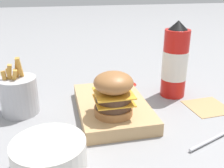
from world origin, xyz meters
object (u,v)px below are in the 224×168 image
at_px(fries_basket, 19,95).
at_px(side_bowl, 49,156).
at_px(serving_board, 112,107).
at_px(burger, 113,93).
at_px(ketchup_bottle, 175,62).

relative_size(fries_basket, side_bowl, 1.12).
bearing_deg(serving_board, fries_basket, 77.35).
bearing_deg(fries_basket, side_bowl, -163.26).
bearing_deg(serving_board, side_bowl, 140.94).
relative_size(burger, ketchup_bottle, 0.46).
relative_size(burger, fries_basket, 0.69).
xyz_separation_m(ketchup_bottle, fries_basket, (-0.02, 0.45, -0.05)).
xyz_separation_m(serving_board, burger, (-0.07, 0.01, 0.07)).
xyz_separation_m(fries_basket, side_bowl, (-0.26, -0.08, -0.02)).
bearing_deg(burger, fries_basket, 61.63).
height_order(fries_basket, side_bowl, fries_basket).
bearing_deg(ketchup_bottle, side_bowl, 126.35).
relative_size(serving_board, fries_basket, 1.81).
bearing_deg(side_bowl, burger, -48.94).
relative_size(ketchup_bottle, fries_basket, 1.48).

